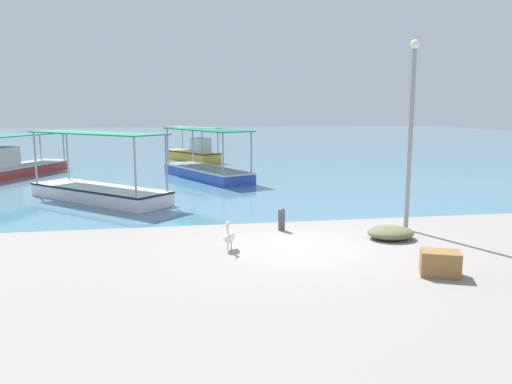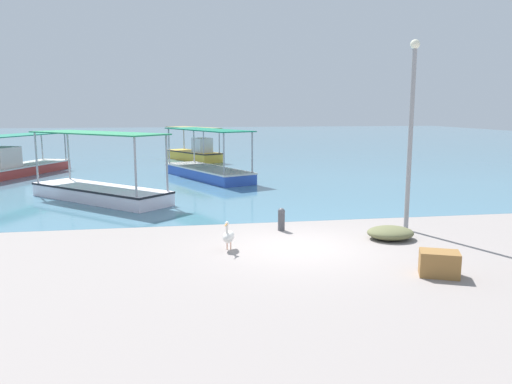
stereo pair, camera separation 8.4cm
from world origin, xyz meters
TOP-DOWN VIEW (x-y plane):
  - ground at (0.00, 0.00)m, footprint 120.00×120.00m
  - harbor_water at (0.00, 48.00)m, footprint 110.00×90.00m
  - fishing_boat_far_left at (-11.93, 17.10)m, footprint 4.35×6.94m
  - fishing_boat_near_right at (-1.71, 23.55)m, footprint 3.96×5.41m
  - fishing_boat_far_right at (-1.47, 13.92)m, footprint 4.51×7.02m
  - fishing_boat_outer at (-6.25, 8.10)m, footprint 6.05×5.97m
  - pelican at (-1.89, 0.02)m, footprint 0.46×0.78m
  - lamp_post at (3.72, 1.32)m, footprint 0.28×0.28m
  - mooring_bollard at (-0.07, 1.89)m, footprint 0.22×0.22m
  - net_pile at (2.78, 0.38)m, footprint 1.33×1.13m
  - cargo_crate at (2.48, -2.80)m, footprint 1.00×0.86m

SIDE VIEW (x-z plane):
  - ground at x=0.00m, z-range 0.00..0.00m
  - harbor_water at x=0.00m, z-range 0.00..0.00m
  - net_pile at x=2.78m, z-range 0.00..0.36m
  - cargo_crate at x=2.48m, z-range 0.00..0.56m
  - mooring_bollard at x=-0.07m, z-range 0.02..0.72m
  - pelican at x=-1.89m, z-range -0.02..0.78m
  - fishing_boat_far_right at x=-1.47m, z-range -0.81..1.80m
  - fishing_boat_outer at x=-6.25m, z-range -0.87..1.87m
  - fishing_boat_far_left at x=-11.93m, z-range -0.53..1.73m
  - fishing_boat_near_right at x=-1.71m, z-range -0.58..1.81m
  - lamp_post at x=3.72m, z-range 0.36..6.01m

